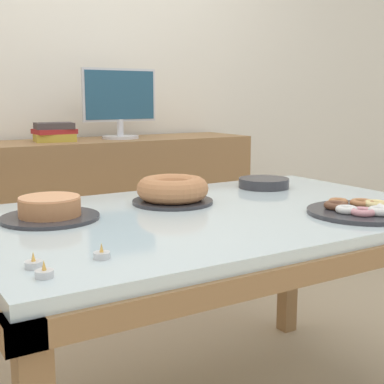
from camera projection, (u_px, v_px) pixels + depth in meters
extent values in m
cube|color=silver|center=(60.00, 68.00, 3.01)|extent=(8.00, 0.10, 2.60)
cube|color=silver|center=(215.00, 216.00, 1.78)|extent=(1.56, 0.98, 0.04)
cube|color=olive|center=(313.00, 267.00, 1.40)|extent=(1.59, 0.08, 0.06)
cube|color=olive|center=(151.00, 206.00, 2.18)|extent=(1.59, 0.08, 0.06)
cube|color=olive|center=(368.00, 206.00, 2.18)|extent=(0.08, 1.01, 0.06)
cube|color=olive|center=(288.00, 261.00, 2.60)|extent=(0.07, 0.07, 0.71)
cube|color=olive|center=(84.00, 224.00, 2.90)|extent=(1.93, 0.44, 0.91)
cylinder|color=silver|center=(120.00, 137.00, 2.94)|extent=(0.20, 0.20, 0.02)
cylinder|color=silver|center=(120.00, 127.00, 2.93)|extent=(0.04, 0.04, 0.09)
cube|color=silver|center=(119.00, 95.00, 2.90)|extent=(0.42, 0.02, 0.28)
cube|color=navy|center=(120.00, 95.00, 2.89)|extent=(0.40, 0.00, 0.26)
cube|color=#B29933|center=(55.00, 138.00, 2.75)|extent=(0.22, 0.18, 0.04)
cube|color=maroon|center=(54.00, 131.00, 2.74)|extent=(0.20, 0.16, 0.02)
cube|color=#3F3838|center=(54.00, 126.00, 2.74)|extent=(0.20, 0.17, 0.03)
cylinder|color=#333338|center=(50.00, 217.00, 1.65)|extent=(0.30, 0.30, 0.01)
cylinder|color=#BC7A4C|center=(50.00, 207.00, 1.65)|extent=(0.19, 0.19, 0.05)
cylinder|color=#EDA16C|center=(49.00, 197.00, 1.64)|extent=(0.19, 0.19, 0.01)
cylinder|color=#333338|center=(173.00, 202.00, 1.91)|extent=(0.29, 0.29, 0.01)
torus|color=#BC7A4C|center=(173.00, 189.00, 1.90)|extent=(0.26, 0.26, 0.08)
cylinder|color=#333338|center=(361.00, 212.00, 1.73)|extent=(0.34, 0.34, 0.01)
torus|color=#EAD184|center=(376.00, 204.00, 1.76)|extent=(0.08, 0.08, 0.02)
torus|color=#B27042|center=(362.00, 203.00, 1.79)|extent=(0.08, 0.08, 0.02)
torus|color=#B27042|center=(338.00, 202.00, 1.80)|extent=(0.07, 0.07, 0.02)
torus|color=brown|center=(336.00, 205.00, 1.74)|extent=(0.08, 0.08, 0.02)
torus|color=white|center=(347.00, 209.00, 1.68)|extent=(0.07, 0.07, 0.02)
torus|color=pink|center=(363.00, 212.00, 1.65)|extent=(0.08, 0.08, 0.02)
torus|color=white|center=(380.00, 211.00, 1.65)|extent=(0.07, 0.07, 0.03)
cylinder|color=#333338|center=(264.00, 186.00, 2.24)|extent=(0.21, 0.21, 0.01)
cylinder|color=#333338|center=(264.00, 184.00, 2.23)|extent=(0.21, 0.21, 0.01)
cylinder|color=#333338|center=(264.00, 182.00, 2.23)|extent=(0.21, 0.21, 0.01)
cylinder|color=#333338|center=(264.00, 179.00, 2.23)|extent=(0.21, 0.21, 0.01)
cylinder|color=silver|center=(34.00, 265.00, 1.18)|extent=(0.04, 0.04, 0.02)
cylinder|color=white|center=(34.00, 262.00, 1.18)|extent=(0.03, 0.03, 0.00)
cone|color=#F9B74C|center=(33.00, 256.00, 1.18)|extent=(0.01, 0.01, 0.02)
cylinder|color=silver|center=(44.00, 274.00, 1.12)|extent=(0.04, 0.04, 0.02)
cylinder|color=white|center=(44.00, 271.00, 1.12)|extent=(0.03, 0.03, 0.00)
cone|color=#F9B74C|center=(44.00, 265.00, 1.12)|extent=(0.01, 0.01, 0.02)
cylinder|color=silver|center=(102.00, 255.00, 1.25)|extent=(0.04, 0.04, 0.02)
cylinder|color=white|center=(102.00, 253.00, 1.25)|extent=(0.03, 0.03, 0.00)
cone|color=#F9B74C|center=(101.00, 248.00, 1.25)|extent=(0.01, 0.01, 0.02)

